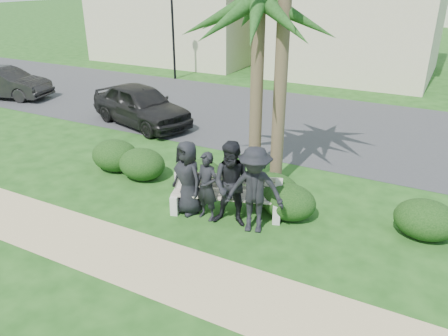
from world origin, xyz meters
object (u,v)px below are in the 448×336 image
at_px(man_a, 188,178).
at_px(car_a, 141,105).
at_px(man_d, 254,190).
at_px(palm_left, 259,4).
at_px(park_bench, 227,198).
at_px(car_b, 5,83).
at_px(street_lamp, 173,21).
at_px(man_c, 233,185).
at_px(man_b, 207,187).

distance_m(man_a, car_a, 6.85).
bearing_deg(man_d, palm_left, 97.58).
height_order(park_bench, car_b, car_b).
height_order(park_bench, man_d, man_d).
bearing_deg(car_a, man_d, -109.08).
relative_size(street_lamp, car_a, 0.99).
xyz_separation_m(man_a, man_c, (1.15, -0.01, 0.09)).
bearing_deg(man_c, car_b, 147.67).
distance_m(man_c, car_b, 14.70).
bearing_deg(car_a, palm_left, -96.56).
bearing_deg(palm_left, man_c, -76.85).
bearing_deg(man_b, man_c, 13.08).
distance_m(man_a, car_b, 13.61).
distance_m(man_b, palm_left, 4.36).
relative_size(man_b, car_b, 0.40).
xyz_separation_m(street_lamp, man_c, (9.39, -11.76, -1.98)).
relative_size(street_lamp, man_b, 2.71).
xyz_separation_m(park_bench, man_c, (0.33, -0.34, 0.57)).
bearing_deg(man_c, street_lamp, 116.06).
relative_size(park_bench, palm_left, 0.49).
bearing_deg(man_d, car_a, 128.07).
relative_size(man_a, man_b, 1.10).
bearing_deg(man_a, car_a, 155.80).
bearing_deg(street_lamp, park_bench, -51.56).
bearing_deg(park_bench, man_c, -64.54).
bearing_deg(palm_left, car_a, 157.01).
bearing_deg(man_d, car_b, 144.38).
distance_m(palm_left, car_a, 7.11).
bearing_deg(car_b, man_a, -124.26).
relative_size(man_d, car_b, 0.48).
bearing_deg(car_a, man_b, -114.38).
bearing_deg(car_b, man_c, -122.68).
bearing_deg(man_c, man_d, -14.25).
bearing_deg(man_c, man_b, 170.86).
xyz_separation_m(man_a, car_b, (-12.68, 4.96, -0.21)).
distance_m(man_b, car_b, 14.12).
bearing_deg(man_c, man_a, 166.76).
distance_m(man_d, car_a, 8.16).
xyz_separation_m(man_a, man_d, (1.66, -0.03, 0.09)).
xyz_separation_m(man_c, car_b, (-13.83, 4.97, -0.30)).
distance_m(man_a, man_b, 0.54).
relative_size(car_a, car_b, 1.08).
height_order(park_bench, man_b, man_b).
height_order(man_b, palm_left, palm_left).
bearing_deg(street_lamp, man_b, -53.39).
relative_size(man_a, car_a, 0.40).
relative_size(palm_left, car_a, 1.25).
xyz_separation_m(street_lamp, park_bench, (9.06, -11.41, -2.55)).
relative_size(palm_left, car_b, 1.35).
distance_m(street_lamp, man_d, 15.50).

